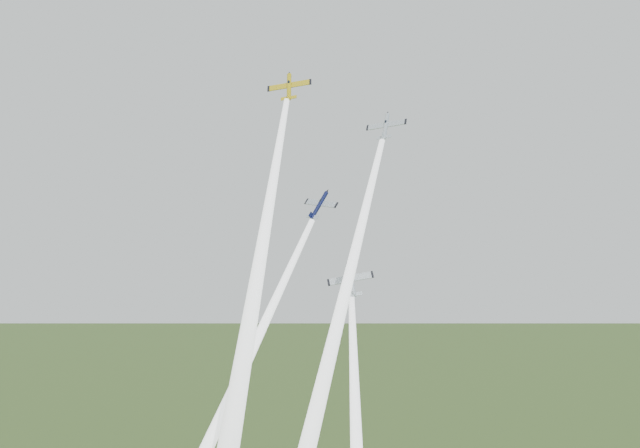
{
  "coord_description": "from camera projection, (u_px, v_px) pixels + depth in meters",
  "views": [
    {
      "loc": [
        46.04,
        -123.81,
        87.36
      ],
      "look_at": [
        0.0,
        -6.0,
        92.0
      ],
      "focal_mm": 45.0,
      "sensor_mm": 36.0,
      "label": 1
    }
  ],
  "objects": [
    {
      "name": "smoke_trail_silver_right",
      "position": [
        336.0,
        331.0,
        110.98
      ],
      "size": [
        4.16,
        43.04,
        60.09
      ],
      "primitive_type": null,
      "rotation": [
        -0.61,
        0.0,
        -0.03
      ],
      "color": "white"
    },
    {
      "name": "plane_silver_low",
      "position": [
        351.0,
        281.0,
        124.88
      ],
      "size": [
        9.46,
        7.03,
        7.83
      ],
      "primitive_type": null,
      "rotation": [
        0.96,
        -0.18,
        0.38
      ],
      "color": "silver"
    },
    {
      "name": "plane_silver_right",
      "position": [
        386.0,
        126.0,
        132.51
      ],
      "size": [
        7.45,
        5.1,
        6.95
      ],
      "primitive_type": null,
      "rotation": [
        0.96,
        -0.09,
        -0.03
      ],
      "color": "silver"
    },
    {
      "name": "smoke_trail_yellow",
      "position": [
        262.0,
        250.0,
        116.46
      ],
      "size": [
        10.44,
        37.29,
        52.24
      ],
      "primitive_type": null,
      "rotation": [
        -0.61,
        0.0,
        0.21
      ],
      "color": "white"
    },
    {
      "name": "smoke_trail_navy",
      "position": [
        221.0,
        417.0,
        115.18
      ],
      "size": [
        16.31,
        41.27,
        59.57
      ],
      "primitive_type": null,
      "rotation": [
        -0.61,
        0.0,
        -0.33
      ],
      "color": "white"
    },
    {
      "name": "plane_yellow",
      "position": [
        289.0,
        87.0,
        136.64
      ],
      "size": [
        9.32,
        6.69,
        7.93
      ],
      "primitive_type": null,
      "rotation": [
        0.96,
        -0.13,
        0.21
      ],
      "color": "gold"
    },
    {
      "name": "plane_navy",
      "position": [
        319.0,
        205.0,
        133.16
      ],
      "size": [
        8.57,
        6.45,
        7.05
      ],
      "primitive_type": null,
      "rotation": [
        0.96,
        0.14,
        -0.33
      ],
      "color": "#0D123A"
    }
  ]
}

